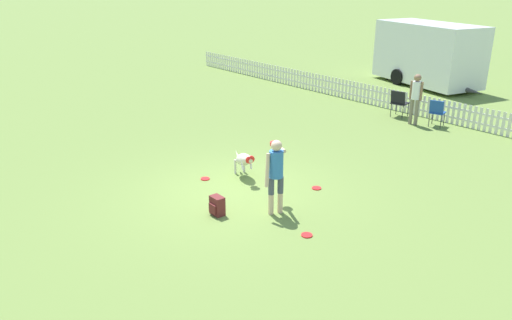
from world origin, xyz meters
TOP-DOWN VIEW (x-y plane):
  - ground_plane at (0.00, 0.00)m, footprint 240.00×240.00m
  - handler_person at (1.29, 0.05)m, footprint 0.82×0.86m
  - leaping_dog at (-0.56, 0.69)m, footprint 1.13×0.54m
  - frisbee_near_handler at (-1.07, -0.08)m, footprint 0.21×0.21m
  - frisbee_near_dog at (2.39, -0.14)m, footprint 0.21×0.21m
  - frisbee_midfield at (1.00, 1.56)m, footprint 0.21×0.21m
  - backpack_on_grass at (0.61, -0.93)m, footprint 0.30×0.24m
  - picket_fence at (-0.00, 8.67)m, footprint 27.80×0.04m
  - folding_chair_blue_left at (0.01, 7.96)m, footprint 0.54×0.55m
  - folding_chair_center at (-1.42, 7.99)m, footprint 0.58×0.60m
  - spectator_standing at (-0.60, 7.65)m, footprint 0.41×0.27m
  - equipment_trailer at (-3.77, 13.21)m, footprint 5.58×3.13m

SIDE VIEW (x-z plane):
  - ground_plane at x=0.00m, z-range 0.00..0.00m
  - frisbee_near_handler at x=-1.07m, z-range 0.00..0.02m
  - frisbee_near_dog at x=2.39m, z-range 0.00..0.02m
  - frisbee_midfield at x=1.00m, z-range 0.00..0.02m
  - backpack_on_grass at x=0.61m, z-range 0.00..0.39m
  - picket_fence at x=0.00m, z-range 0.00..0.73m
  - leaping_dog at x=-0.56m, z-range 0.10..0.82m
  - folding_chair_blue_left at x=0.01m, z-range 0.09..0.96m
  - folding_chair_center at x=-1.42m, z-range 0.09..1.01m
  - handler_person at x=1.29m, z-range 0.19..1.75m
  - spectator_standing at x=-0.60m, z-range 0.17..1.79m
  - equipment_trailer at x=-3.77m, z-range 0.07..2.68m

